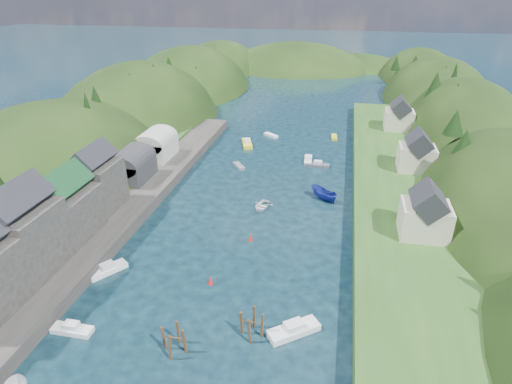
% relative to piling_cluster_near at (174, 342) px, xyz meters
% --- Properties ---
extents(ground, '(600.00, 600.00, 0.00)m').
position_rel_piling_cluster_near_xyz_m(ground, '(2.40, 55.03, -1.31)').
color(ground, black).
rests_on(ground, ground).
extents(hillside_left, '(44.00, 245.56, 52.00)m').
position_rel_piling_cluster_near_xyz_m(hillside_left, '(-42.60, 80.03, -9.34)').
color(hillside_left, black).
rests_on(hillside_left, ground).
extents(hillside_right, '(36.00, 245.56, 48.00)m').
position_rel_piling_cluster_near_xyz_m(hillside_right, '(47.40, 80.03, -8.73)').
color(hillside_right, black).
rests_on(hillside_right, ground).
extents(far_hills, '(103.00, 68.00, 44.00)m').
position_rel_piling_cluster_near_xyz_m(far_hills, '(3.61, 179.04, -12.11)').
color(far_hills, black).
rests_on(far_hills, ground).
extents(hill_trees, '(91.16, 153.34, 12.23)m').
position_rel_piling_cluster_near_xyz_m(hill_trees, '(2.21, 69.82, 9.81)').
color(hill_trees, black).
rests_on(hill_trees, ground).
extents(quay_left, '(12.00, 110.00, 2.00)m').
position_rel_piling_cluster_near_xyz_m(quay_left, '(-21.60, 25.03, -0.31)').
color(quay_left, '#2D2B28').
rests_on(quay_left, ground).
extents(terrace_left_grass, '(12.00, 110.00, 2.50)m').
position_rel_piling_cluster_near_xyz_m(terrace_left_grass, '(-28.60, 25.03, -0.06)').
color(terrace_left_grass, '#234719').
rests_on(terrace_left_grass, ground).
extents(quayside_buildings, '(8.00, 35.84, 12.90)m').
position_rel_piling_cluster_near_xyz_m(quayside_buildings, '(-23.60, 11.42, 5.78)').
color(quayside_buildings, '#2D2B28').
rests_on(quayside_buildings, quay_left).
extents(boat_sheds, '(7.00, 21.00, 7.50)m').
position_rel_piling_cluster_near_xyz_m(boat_sheds, '(-23.60, 44.03, 3.96)').
color(boat_sheds, '#2D2D30').
rests_on(boat_sheds, quay_left).
extents(terrace_right, '(16.00, 120.00, 2.40)m').
position_rel_piling_cluster_near_xyz_m(terrace_right, '(27.40, 45.03, -0.11)').
color(terrace_right, '#234719').
rests_on(terrace_right, ground).
extents(right_bank_cottages, '(9.00, 59.24, 8.41)m').
position_rel_piling_cluster_near_xyz_m(right_bank_cottages, '(30.40, 53.37, 4.53)').
color(right_bank_cottages, beige).
rests_on(right_bank_cottages, terrace_right).
extents(piling_cluster_near, '(2.89, 2.73, 3.77)m').
position_rel_piling_cluster_near_xyz_m(piling_cluster_near, '(0.00, 0.00, 0.00)').
color(piling_cluster_near, '#382314').
rests_on(piling_cluster_near, ground).
extents(piling_cluster_far, '(2.90, 2.73, 3.82)m').
position_rel_piling_cluster_near_xyz_m(piling_cluster_far, '(7.87, 4.05, 0.03)').
color(piling_cluster_far, '#382314').
rests_on(piling_cluster_far, ground).
extents(channel_buoy_near, '(0.70, 0.70, 1.10)m').
position_rel_piling_cluster_near_xyz_m(channel_buoy_near, '(0.41, 12.04, -0.83)').
color(channel_buoy_near, red).
rests_on(channel_buoy_near, ground).
extents(channel_buoy_far, '(0.70, 0.70, 1.10)m').
position_rel_piling_cluster_near_xyz_m(channel_buoy_far, '(3.42, 23.76, -0.83)').
color(channel_buoy_far, red).
rests_on(channel_buoy_far, ground).
extents(moored_boats, '(33.78, 92.44, 2.47)m').
position_rel_piling_cluster_near_xyz_m(moored_boats, '(1.52, 23.73, -0.60)').
color(moored_boats, yellow).
rests_on(moored_boats, ground).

